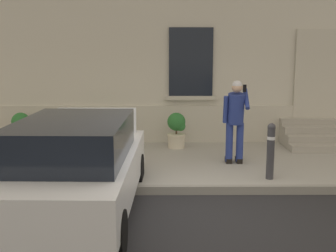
{
  "coord_description": "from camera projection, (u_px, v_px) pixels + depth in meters",
  "views": [
    {
      "loc": [
        -0.43,
        -6.29,
        2.5
      ],
      "look_at": [
        -0.38,
        1.6,
        1.1
      ],
      "focal_mm": 45.92,
      "sensor_mm": 36.0,
      "label": 1
    }
  ],
  "objects": [
    {
      "name": "planter_charcoal",
      "position": [
        99.0,
        129.0,
        10.38
      ],
      "size": [
        0.44,
        0.44,
        0.86
      ],
      "color": "#2D2D30",
      "rests_on": "sidewalk"
    },
    {
      "name": "entrance_stoop",
      "position": [
        320.0,
        136.0,
        10.64
      ],
      "size": [
        1.84,
        1.28,
        0.64
      ],
      "color": "#9E998E",
      "rests_on": "sidewalk"
    },
    {
      "name": "bollard_near_person",
      "position": [
        271.0,
        149.0,
        7.85
      ],
      "size": [
        0.15,
        0.15,
        1.04
      ],
      "color": "#333338",
      "rests_on": "sidewalk"
    },
    {
      "name": "sidewalk",
      "position": [
        185.0,
        162.0,
        9.37
      ],
      "size": [
        24.0,
        3.6,
        0.15
      ],
      "primitive_type": "cube",
      "color": "#99968E",
      "rests_on": "ground"
    },
    {
      "name": "planter_terracotta",
      "position": [
        21.0,
        129.0,
        10.4
      ],
      "size": [
        0.44,
        0.44,
        0.86
      ],
      "color": "#B25B38",
      "rests_on": "sidewalk"
    },
    {
      "name": "person_on_phone",
      "position": [
        236.0,
        117.0,
        8.82
      ],
      "size": [
        0.51,
        0.5,
        1.74
      ],
      "rotation": [
        0.0,
        0.0,
        -0.27
      ],
      "color": "navy",
      "rests_on": "sidewalk"
    },
    {
      "name": "planter_cream",
      "position": [
        177.0,
        129.0,
        10.39
      ],
      "size": [
        0.44,
        0.44,
        0.86
      ],
      "color": "beige",
      "rests_on": "sidewalk"
    },
    {
      "name": "ground_plane",
      "position": [
        193.0,
        214.0,
        6.63
      ],
      "size": [
        80.0,
        80.0,
        0.0
      ],
      "primitive_type": "plane",
      "color": "#232326"
    },
    {
      "name": "building_facade",
      "position": [
        182.0,
        2.0,
        11.18
      ],
      "size": [
        24.0,
        1.52,
        7.5
      ],
      "color": "beige",
      "rests_on": "ground"
    },
    {
      "name": "curb_edge",
      "position": [
        190.0,
        190.0,
        7.54
      ],
      "size": [
        24.0,
        0.12,
        0.15
      ],
      "primitive_type": "cube",
      "color": "gray",
      "rests_on": "ground"
    },
    {
      "name": "hatchback_car_white",
      "position": [
        77.0,
        165.0,
        6.5
      ],
      "size": [
        1.88,
        4.11,
        1.5
      ],
      "color": "white",
      "rests_on": "ground"
    }
  ]
}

